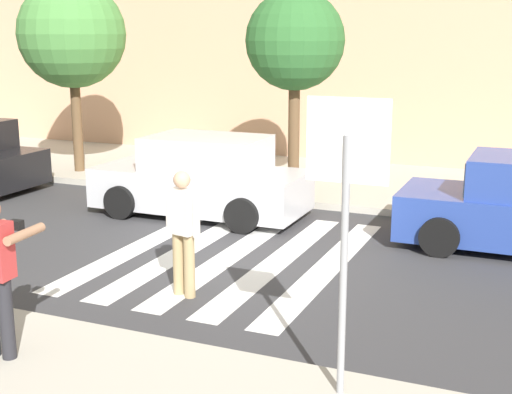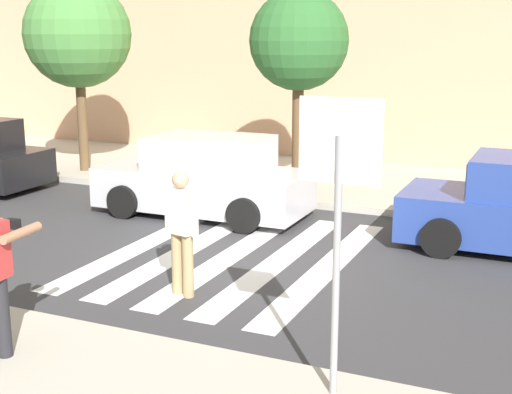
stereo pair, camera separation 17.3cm
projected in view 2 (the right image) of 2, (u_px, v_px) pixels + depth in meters
name	position (u px, v px, depth m)	size (l,w,h in m)	color
ground_plane	(226.00, 259.00, 11.24)	(120.00, 120.00, 0.00)	#38383A
sidewalk_far	(341.00, 182.00, 16.56)	(60.00, 4.80, 0.14)	#B2AD9E
building_facade_far	(391.00, 53.00, 19.83)	(56.00, 4.00, 5.79)	tan
crosswalk_stripe_0	(147.00, 243.00, 12.05)	(0.44, 5.20, 0.01)	silver
crosswalk_stripe_1	(188.00, 249.00, 11.73)	(0.44, 5.20, 0.01)	silver
crosswalk_stripe_2	(232.00, 255.00, 11.42)	(0.44, 5.20, 0.01)	silver
crosswalk_stripe_3	(278.00, 261.00, 11.10)	(0.44, 5.20, 0.01)	silver
crosswalk_stripe_4	(327.00, 268.00, 10.78)	(0.44, 5.20, 0.01)	silver
stop_sign	(339.00, 183.00, 6.34)	(0.76, 0.08, 2.81)	gray
pedestrian_crossing	(182.00, 226.00, 9.48)	(0.57, 0.32, 1.72)	tan
parked_car_silver	(205.00, 178.00, 13.75)	(4.10, 1.92, 1.55)	#B7BABF
street_tree_west	(78.00, 35.00, 16.86)	(2.54, 2.54, 4.56)	brown
street_tree_center	(299.00, 42.00, 14.64)	(2.06, 2.06, 4.20)	brown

